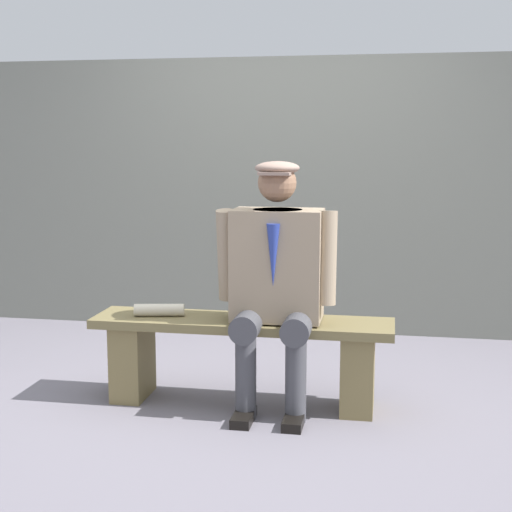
% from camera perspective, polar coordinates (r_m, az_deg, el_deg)
% --- Properties ---
extents(ground_plane, '(30.00, 30.00, 0.00)m').
position_cam_1_polar(ground_plane, '(4.22, -1.06, -11.16)').
color(ground_plane, slate).
extents(bench, '(1.64, 0.37, 0.48)m').
position_cam_1_polar(bench, '(4.13, -1.07, -7.14)').
color(bench, brown).
rests_on(bench, ground).
extents(seated_man, '(0.64, 0.54, 1.34)m').
position_cam_1_polar(seated_man, '(3.95, 1.55, -1.36)').
color(seated_man, gray).
rests_on(seated_man, ground).
extents(rolled_magazine, '(0.28, 0.12, 0.07)m').
position_cam_1_polar(rolled_magazine, '(4.18, -7.40, -4.11)').
color(rolled_magazine, beige).
rests_on(rolled_magazine, bench).
extents(stadium_wall, '(12.00, 0.24, 2.05)m').
position_cam_1_polar(stadium_wall, '(5.72, 2.41, 4.63)').
color(stadium_wall, gray).
rests_on(stadium_wall, ground).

